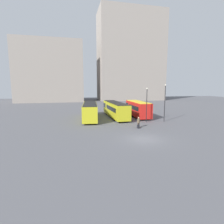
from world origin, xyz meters
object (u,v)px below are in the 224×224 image
(lamp_post_1, at_px, (147,102))
(bus_1, at_px, (115,109))
(suitcase, at_px, (138,127))
(lamp_post_0, at_px, (165,100))
(bus_2, at_px, (138,108))
(bus_0, at_px, (90,110))
(traveler, at_px, (139,121))

(lamp_post_1, bearing_deg, bus_1, 123.11)
(suitcase, bearing_deg, lamp_post_0, -63.77)
(bus_2, height_order, lamp_post_1, lamp_post_1)
(bus_2, distance_m, lamp_post_0, 6.74)
(bus_1, xyz_separation_m, lamp_post_0, (7.41, -6.30, 2.13))
(lamp_post_0, bearing_deg, suitcase, -148.89)
(lamp_post_0, bearing_deg, bus_0, 156.66)
(bus_1, height_order, lamp_post_1, lamp_post_1)
(suitcase, relative_size, lamp_post_1, 0.13)
(bus_0, distance_m, suitcase, 11.24)
(suitcase, bearing_deg, traveler, -28.94)
(bus_1, distance_m, bus_2, 4.66)
(bus_0, bearing_deg, bus_1, -74.27)
(traveler, height_order, suitcase, traveler)
(traveler, xyz_separation_m, lamp_post_1, (2.77, 3.46, 2.52))
(bus_2, xyz_separation_m, suitcase, (-3.57, -9.61, -1.43))
(lamp_post_0, distance_m, lamp_post_1, 3.38)
(suitcase, distance_m, lamp_post_1, 5.89)
(bus_2, xyz_separation_m, lamp_post_0, (2.78, -5.78, 2.09))
(traveler, xyz_separation_m, lamp_post_0, (6.14, 3.36, 2.82))
(bus_0, distance_m, lamp_post_1, 10.80)
(suitcase, height_order, lamp_post_0, lamp_post_0)
(bus_2, bearing_deg, bus_0, 93.49)
(bus_2, height_order, lamp_post_0, lamp_post_0)
(lamp_post_0, bearing_deg, traveler, -151.31)
(bus_1, relative_size, bus_2, 1.33)
(bus_1, xyz_separation_m, suitcase, (1.06, -10.13, -1.39))
(bus_1, bearing_deg, suitcase, -174.85)
(lamp_post_0, bearing_deg, lamp_post_1, 178.33)
(bus_0, xyz_separation_m, lamp_post_0, (12.58, -5.43, 2.14))
(bus_2, relative_size, traveler, 5.70)
(bus_1, height_order, lamp_post_0, lamp_post_0)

